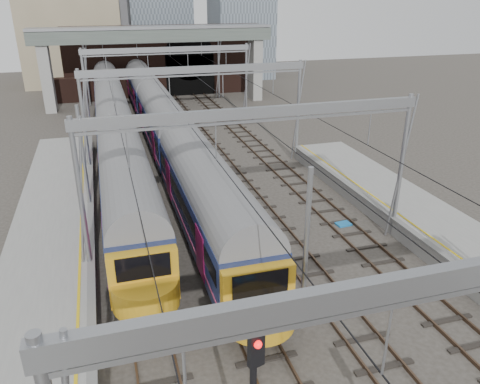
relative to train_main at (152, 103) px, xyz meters
name	(u,v)px	position (x,y,z in m)	size (l,w,h in m)	color
ground	(323,361)	(2.00, -35.22, -2.56)	(160.00, 160.00, 0.00)	#38332D
platform_left	(35,359)	(-8.18, -32.72, -2.01)	(4.32, 55.00, 1.12)	gray
tracks	(222,203)	(2.00, -20.22, -2.54)	(14.40, 80.00, 0.22)	#4C3828
overhead_line	(198,85)	(2.00, -13.74, 4.01)	(16.80, 80.00, 8.00)	gray
retaining_wall	(162,62)	(3.40, 16.71, 1.77)	(28.00, 2.75, 9.00)	black
overbridge	(155,44)	(2.00, 10.78, 4.71)	(28.00, 3.00, 9.25)	gray
train_main	(152,103)	(0.00, 0.00, 0.00)	(2.92, 67.47, 4.98)	black
train_second	(114,121)	(-4.00, -6.23, -0.02)	(2.89, 50.08, 4.94)	black
equip_cover_b	(245,230)	(2.30, -24.48, -2.52)	(0.75, 0.53, 0.09)	#176CB1
equip_cover_c	(343,224)	(8.13, -25.36, -2.51)	(0.87, 0.61, 0.10)	#176CB1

